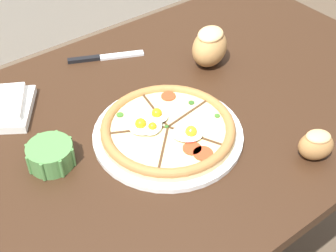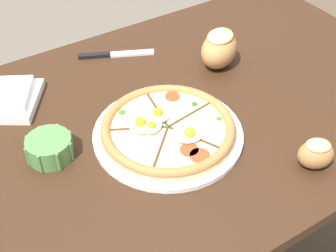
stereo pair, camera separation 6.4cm
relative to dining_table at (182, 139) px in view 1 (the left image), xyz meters
The scene contains 6 objects.
dining_table is the anchor object (origin of this frame).
pizza 0.17m from the dining_table, 145.89° to the right, with size 0.33×0.33×0.05m.
ramekin_bowl 0.36m from the dining_table, behind, with size 0.10×0.10×0.05m.
bread_piece_near 0.25m from the dining_table, 30.68° to the left, with size 0.14×0.12×0.10m.
bread_piece_mid 0.35m from the dining_table, 69.24° to the right, with size 0.09×0.08×0.07m.
knife_main 0.31m from the dining_table, 98.29° to the left, with size 0.19×0.10×0.01m.
Camera 1 is at (-0.54, -0.66, 1.44)m, focal length 50.00 mm.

